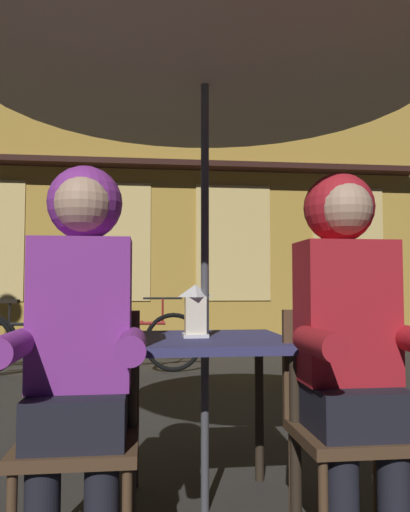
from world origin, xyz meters
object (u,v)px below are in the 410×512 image
object	(u,v)px
bicycle_second	(34,343)
bicycle_third	(127,341)
chair_left	(81,421)
chair_right	(344,413)
cafe_table	(205,361)
patio_umbrella	(205,44)
person_left_hooded	(81,320)
person_right_hooded	(349,318)
lantern	(195,309)

from	to	relation	value
bicycle_second	bicycle_third	distance (m)	1.01
chair_left	chair_right	bearing A→B (deg)	0.00
cafe_table	patio_umbrella	distance (m)	1.42
patio_umbrella	person_left_hooded	size ratio (longest dim) A/B	1.65
patio_umbrella	person_right_hooded	bearing A→B (deg)	-41.57
chair_right	bicycle_third	xyz separation A→B (m)	(-0.94, 3.91, -0.14)
cafe_table	person_left_hooded	world-z (taller)	person_left_hooded
person_left_hooded	bicycle_third	distance (m)	4.00
bicycle_third	patio_umbrella	bearing A→B (deg)	-82.59
person_left_hooded	bicycle_third	bearing A→B (deg)	89.73
patio_umbrella	bicycle_third	xyz separation A→B (m)	(-0.46, 3.55, -1.71)
patio_umbrella	bicycle_third	size ratio (longest dim) A/B	1.37
person_left_hooded	person_right_hooded	distance (m)	0.96
patio_umbrella	lantern	world-z (taller)	patio_umbrella
lantern	bicycle_second	distance (m)	3.83
patio_umbrella	chair_right	size ratio (longest dim) A/B	2.66
chair_left	person_right_hooded	world-z (taller)	person_right_hooded
cafe_table	bicycle_second	size ratio (longest dim) A/B	0.45
chair_right	bicycle_third	world-z (taller)	chair_right
bicycle_second	cafe_table	bearing A→B (deg)	-67.38
lantern	chair_left	distance (m)	0.69
cafe_table	bicycle_second	distance (m)	3.83
lantern	person_right_hooded	xyz separation A→B (m)	(0.52, -0.44, -0.01)
person_right_hooded	person_left_hooded	bearing A→B (deg)	180.00
patio_umbrella	chair_right	xyz separation A→B (m)	(0.48, -0.37, -1.57)
lantern	chair_right	size ratio (longest dim) A/B	0.27
lantern	patio_umbrella	bearing A→B (deg)	-15.88
person_left_hooded	person_right_hooded	xyz separation A→B (m)	(0.96, 0.00, 0.00)
patio_umbrella	person_right_hooded	size ratio (longest dim) A/B	1.65
cafe_table	person_left_hooded	size ratio (longest dim) A/B	0.53
person_right_hooded	chair_right	bearing A→B (deg)	90.00
patio_umbrella	person_left_hooded	xyz separation A→B (m)	(-0.48, -0.43, -1.21)
bicycle_third	cafe_table	bearing A→B (deg)	-82.59
lantern	bicycle_third	distance (m)	3.60
cafe_table	chair_left	xyz separation A→B (m)	(-0.48, -0.37, -0.15)
chair_left	patio_umbrella	bearing A→B (deg)	37.55
chair_right	person_right_hooded	world-z (taller)	person_right_hooded
lantern	person_right_hooded	size ratio (longest dim) A/B	0.17
person_right_hooded	bicycle_second	bearing A→B (deg)	116.25
bicycle_third	bicycle_second	bearing A→B (deg)	-178.95
person_right_hooded	chair_left	bearing A→B (deg)	176.61
chair_right	person_right_hooded	size ratio (longest dim) A/B	0.62
cafe_table	patio_umbrella	size ratio (longest dim) A/B	0.32
cafe_table	bicycle_second	bearing A→B (deg)	112.62
bicycle_second	chair_left	bearing A→B (deg)	-75.75
patio_umbrella	person_right_hooded	xyz separation A→B (m)	(0.48, -0.43, -1.21)
lantern	person_left_hooded	world-z (taller)	person_left_hooded
chair_left	lantern	bearing A→B (deg)	40.94
patio_umbrella	person_right_hooded	world-z (taller)	patio_umbrella
chair_left	person_right_hooded	bearing A→B (deg)	-3.39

